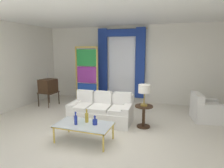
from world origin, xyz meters
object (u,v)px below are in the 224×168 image
Objects in this scene: bottle_blue_decanter at (76,119)px; stained_glass_divider at (87,76)px; peacock_figurine at (96,100)px; table_lamp_brass at (144,90)px; bottle_amber_squat at (87,117)px; round_side_table at (144,114)px; couch_white_long at (102,111)px; bottle_ruby_flask at (75,117)px; coffee_table at (84,125)px; armchair_white at (205,111)px; bottle_crystal_tall at (95,121)px; vintage_tv at (48,86)px.

bottle_blue_decanter is 0.14× the size of stained_glass_divider.
table_lamp_brass is at bearing -35.98° from peacock_figurine.
round_side_table is (1.13, 1.14, -0.18)m from bottle_amber_squat.
peacock_figurine is 1.01× the size of round_side_table.
couch_white_long is 1.19m from bottle_ruby_flask.
coffee_table is 4.04× the size of bottle_amber_squat.
peacock_figurine is at bearing 104.51° from bottle_blue_decanter.
couch_white_long reaches higher than peacock_figurine.
armchair_white is at bearing 39.98° from bottle_blue_decanter.
armchair_white is (2.53, 2.33, -0.20)m from bottle_crystal_tall.
round_side_table is at bearing -14.01° from vintage_tv.
bottle_amber_squat is at bearing -4.40° from bottle_ruby_flask.
couch_white_long is at bearing 93.87° from coffee_table.
armchair_white is at bearing 20.45° from couch_white_long.
couch_white_long is 0.82× the size of stained_glass_divider.
bottle_blue_decanter reaches higher than coffee_table.
bottle_amber_squat is 1.40× the size of bottle_ruby_flask.
couch_white_long is 1.43m from table_lamp_brass.
vintage_tv is 2.24× the size of peacock_figurine.
bottle_crystal_tall is 3.58m from vintage_tv.
stained_glass_divider reaches higher than peacock_figurine.
couch_white_long is 2.69m from vintage_tv.
bottle_crystal_tall is 1.60m from table_lamp_brass.
coffee_table is at bearing -72.10° from peacock_figurine.
bottle_amber_squat is at bearing 162.66° from bottle_crystal_tall.
armchair_white is at bearing 1.89° from vintage_tv.
bottle_ruby_flask is 0.38× the size of round_side_table.
peacock_figurine is at bearing -32.79° from stained_glass_divider.
table_lamp_brass reaches higher than bottle_blue_decanter.
bottle_ruby_flask is 0.10× the size of stained_glass_divider.
stained_glass_divider is 3.23m from round_side_table.
armchair_white is at bearing 42.64° from bottle_crystal_tall.
bottle_amber_squat is 3.57m from armchair_white.
round_side_table is at bearing 53.89° from bottle_crystal_tall.
bottle_amber_squat is at bearing -134.60° from round_side_table.
stained_glass_divider reaches higher than bottle_ruby_flask.
bottle_crystal_tall is at bearing -10.08° from bottle_ruby_flask.
couch_white_long is 3.17× the size of table_lamp_brass.
bottle_blue_decanter is 0.28m from bottle_ruby_flask.
bottle_crystal_tall is (0.34, -1.26, 0.18)m from couch_white_long.
bottle_ruby_flask is 3.81m from armchair_white.
bottle_ruby_flask is at bearing -77.37° from peacock_figurine.
stained_glass_divider reaches higher than coffee_table.
stained_glass_divider reaches higher than round_side_table.
bottle_ruby_flask is (-0.32, 0.02, -0.05)m from bottle_amber_squat.
stained_glass_divider is at bearing 126.98° from couch_white_long.
bottle_crystal_tall is 0.57m from bottle_ruby_flask.
bottle_amber_squat is 1.61m from round_side_table.
bottle_ruby_flask is (-0.56, 0.10, 0.01)m from bottle_crystal_tall.
bottle_crystal_tall is at bearing 10.01° from coffee_table.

